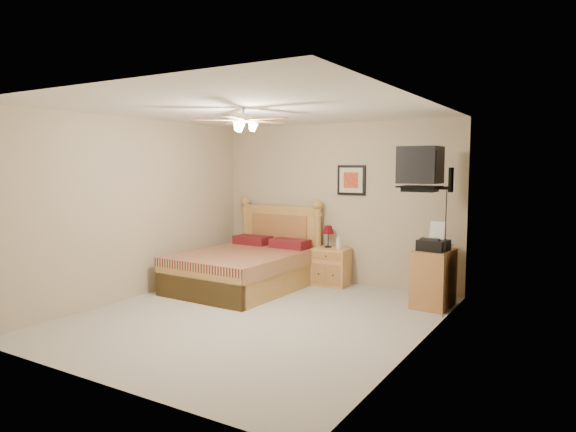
% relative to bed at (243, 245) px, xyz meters
% --- Properties ---
extents(floor, '(4.50, 4.50, 0.00)m').
position_rel_bed_xyz_m(floor, '(0.99, -1.12, -0.66)').
color(floor, '#A6A295').
rests_on(floor, ground).
extents(ceiling, '(4.00, 4.50, 0.04)m').
position_rel_bed_xyz_m(ceiling, '(0.99, -1.12, 1.84)').
color(ceiling, white).
rests_on(ceiling, ground).
extents(wall_back, '(4.00, 0.04, 2.50)m').
position_rel_bed_xyz_m(wall_back, '(0.99, 1.13, 0.59)').
color(wall_back, tan).
rests_on(wall_back, ground).
extents(wall_front, '(4.00, 0.04, 2.50)m').
position_rel_bed_xyz_m(wall_front, '(0.99, -3.37, 0.59)').
color(wall_front, tan).
rests_on(wall_front, ground).
extents(wall_left, '(0.04, 4.50, 2.50)m').
position_rel_bed_xyz_m(wall_left, '(-1.01, -1.12, 0.59)').
color(wall_left, tan).
rests_on(wall_left, ground).
extents(wall_right, '(0.04, 4.50, 2.50)m').
position_rel_bed_xyz_m(wall_right, '(2.99, -1.12, 0.59)').
color(wall_right, tan).
rests_on(wall_right, ground).
extents(bed, '(1.61, 2.07, 1.31)m').
position_rel_bed_xyz_m(bed, '(0.00, 0.00, 0.00)').
color(bed, '#A27B40').
rests_on(bed, ground).
extents(nightstand, '(0.55, 0.43, 0.58)m').
position_rel_bed_xyz_m(nightstand, '(1.04, 0.88, -0.37)').
color(nightstand, '#C58A3E').
rests_on(nightstand, ground).
extents(table_lamp, '(0.25, 0.25, 0.34)m').
position_rel_bed_xyz_m(table_lamp, '(0.95, 0.95, 0.09)').
color(table_lamp, '#5F0A11').
rests_on(table_lamp, nightstand).
extents(lotion_bottle, '(0.09, 0.09, 0.23)m').
position_rel_bed_xyz_m(lotion_bottle, '(1.17, 0.86, 0.03)').
color(lotion_bottle, silver).
rests_on(lotion_bottle, nightstand).
extents(framed_picture, '(0.46, 0.04, 0.46)m').
position_rel_bed_xyz_m(framed_picture, '(1.26, 1.11, 0.96)').
color(framed_picture, black).
rests_on(framed_picture, wall_back).
extents(dresser, '(0.46, 0.65, 0.75)m').
position_rel_bed_xyz_m(dresser, '(2.72, 0.49, -0.28)').
color(dresser, '#A46236').
rests_on(dresser, ground).
extents(fax_machine, '(0.39, 0.41, 0.37)m').
position_rel_bed_xyz_m(fax_machine, '(2.73, 0.42, 0.28)').
color(fax_machine, black).
rests_on(fax_machine, dresser).
extents(magazine_lower, '(0.28, 0.33, 0.03)m').
position_rel_bed_xyz_m(magazine_lower, '(2.65, 0.74, 0.11)').
color(magazine_lower, '#C1B79D').
rests_on(magazine_lower, dresser).
extents(magazine_upper, '(0.30, 0.32, 0.02)m').
position_rel_bed_xyz_m(magazine_upper, '(2.68, 0.77, 0.13)').
color(magazine_upper, gray).
rests_on(magazine_upper, magazine_lower).
extents(wall_tv, '(0.56, 0.46, 0.58)m').
position_rel_bed_xyz_m(wall_tv, '(2.74, 0.22, 1.15)').
color(wall_tv, black).
rests_on(wall_tv, wall_right).
extents(ceiling_fan, '(1.14, 1.14, 0.28)m').
position_rel_bed_xyz_m(ceiling_fan, '(0.99, -1.32, 1.70)').
color(ceiling_fan, silver).
rests_on(ceiling_fan, ceiling).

